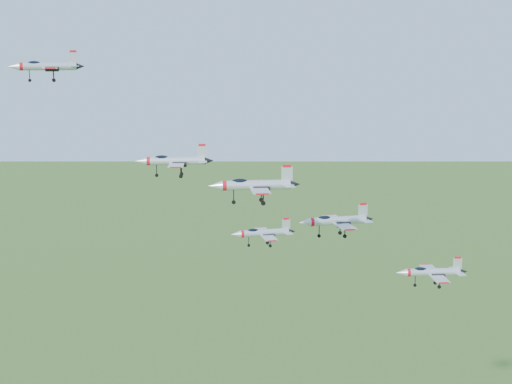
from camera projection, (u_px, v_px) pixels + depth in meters
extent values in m
cylinder|color=silver|center=(48.00, 66.00, 112.83)|extent=(8.68, 1.31, 1.25)
cone|color=silver|center=(13.00, 66.00, 111.37)|extent=(1.74, 1.27, 1.25)
cone|color=black|center=(81.00, 66.00, 114.25)|extent=(1.36, 1.07, 1.07)
ellipsoid|color=black|center=(34.00, 63.00, 112.15)|extent=(2.13, 0.92, 0.80)
cube|color=silver|center=(50.00, 68.00, 110.39)|extent=(2.25, 4.26, 0.13)
cube|color=silver|center=(49.00, 68.00, 115.47)|extent=(2.25, 4.26, 0.13)
cube|color=silver|center=(73.00, 58.00, 113.71)|extent=(1.45, 0.13, 2.02)
cube|color=red|center=(73.00, 51.00, 113.51)|extent=(1.06, 0.14, 0.34)
cylinder|color=silver|center=(176.00, 161.00, 113.26)|extent=(9.28, 3.49, 1.33)
cone|color=silver|center=(141.00, 161.00, 112.95)|extent=(2.11, 1.73, 1.33)
cone|color=black|center=(209.00, 161.00, 113.56)|extent=(1.66, 1.44, 1.13)
ellipsoid|color=black|center=(161.00, 158.00, 113.04)|extent=(2.42, 1.47, 0.85)
cube|color=silver|center=(176.00, 165.00, 110.50)|extent=(3.36, 4.94, 0.14)
cube|color=silver|center=(178.00, 160.00, 116.13)|extent=(3.36, 4.94, 0.14)
cube|color=silver|center=(202.00, 152.00, 113.24)|extent=(1.52, 0.49, 2.15)
cube|color=red|center=(202.00, 145.00, 113.03)|extent=(1.13, 0.41, 0.36)
cylinder|color=silver|center=(256.00, 185.00, 96.72)|extent=(9.36, 3.02, 1.34)
cone|color=silver|center=(215.00, 186.00, 96.10)|extent=(2.07, 1.66, 1.34)
cone|color=black|center=(295.00, 184.00, 97.31)|extent=(1.63, 1.38, 1.14)
ellipsoid|color=black|center=(240.00, 182.00, 96.37)|extent=(2.40, 1.36, 0.85)
cube|color=silver|center=(260.00, 191.00, 93.97)|extent=(3.16, 4.89, 0.14)
cube|color=silver|center=(255.00, 183.00, 99.60)|extent=(3.16, 4.89, 0.14)
cube|color=silver|center=(287.00, 174.00, 96.92)|extent=(1.54, 0.41, 2.16)
cube|color=red|center=(287.00, 166.00, 96.71)|extent=(1.14, 0.35, 0.36)
cylinder|color=silver|center=(265.00, 233.00, 125.25)|extent=(8.66, 1.97, 1.24)
cone|color=silver|center=(236.00, 234.00, 124.19)|extent=(1.82, 1.38, 1.24)
cone|color=black|center=(292.00, 231.00, 126.28)|extent=(1.42, 1.16, 1.05)
ellipsoid|color=black|center=(253.00, 231.00, 124.73)|extent=(2.17, 1.07, 0.79)
cube|color=silver|center=(269.00, 238.00, 122.77)|extent=(2.54, 4.37, 0.13)
cube|color=silver|center=(262.00, 230.00, 127.90)|extent=(2.54, 4.37, 0.13)
cube|color=silver|center=(286.00, 225.00, 125.82)|extent=(1.44, 0.24, 2.00)
cube|color=red|center=(286.00, 219.00, 125.63)|extent=(1.06, 0.22, 0.33)
cylinder|color=silver|center=(338.00, 221.00, 114.21)|extent=(9.40, 2.00, 1.35)
cone|color=silver|center=(304.00, 222.00, 112.97)|extent=(1.96, 1.48, 1.35)
cone|color=black|center=(369.00, 219.00, 115.40)|extent=(1.53, 1.25, 1.15)
ellipsoid|color=black|center=(324.00, 218.00, 113.61)|extent=(2.34, 1.13, 0.86)
cube|color=silver|center=(345.00, 226.00, 111.53)|extent=(2.70, 4.72, 0.15)
cube|color=silver|center=(333.00, 218.00, 117.09)|extent=(2.70, 4.72, 0.15)
cube|color=silver|center=(363.00, 211.00, 114.89)|extent=(1.56, 0.23, 2.18)
cube|color=red|center=(363.00, 204.00, 114.68)|extent=(1.15, 0.23, 0.36)
cylinder|color=silver|center=(433.00, 272.00, 124.82)|extent=(9.47, 3.53, 1.36)
cone|color=silver|center=(401.00, 273.00, 124.48)|extent=(2.15, 1.76, 1.36)
cone|color=black|center=(463.00, 272.00, 125.14)|extent=(1.69, 1.47, 1.16)
ellipsoid|color=black|center=(420.00, 270.00, 124.58)|extent=(2.47, 1.49, 0.86)
cube|color=silver|center=(439.00, 279.00, 122.01)|extent=(3.42, 5.04, 0.15)
cube|color=silver|center=(429.00, 269.00, 127.75)|extent=(3.42, 5.04, 0.15)
cube|color=silver|center=(457.00, 264.00, 124.81)|extent=(1.55, 0.49, 2.20)
cube|color=red|center=(458.00, 258.00, 124.60)|extent=(1.15, 0.41, 0.37)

